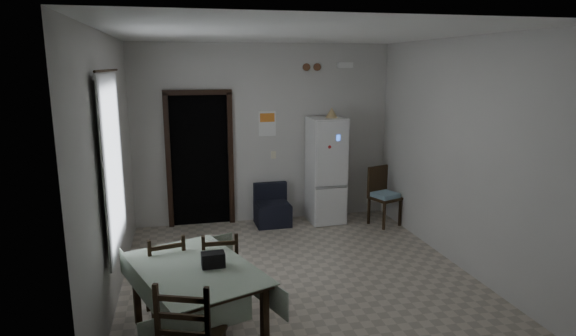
{
  "coord_description": "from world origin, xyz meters",
  "views": [
    {
      "loc": [
        -1.35,
        -5.42,
        2.56
      ],
      "look_at": [
        0.0,
        0.5,
        1.25
      ],
      "focal_mm": 30.0,
      "sensor_mm": 36.0,
      "label": 1
    }
  ],
  "objects_px": {
    "navy_seat": "(272,205)",
    "dining_chair_far_left": "(165,274)",
    "corner_chair": "(385,197)",
    "dining_table": "(196,305)",
    "fridge": "(326,170)",
    "dining_chair_far_right": "(220,270)"
  },
  "relations": [
    {
      "from": "corner_chair",
      "to": "dining_table",
      "type": "bearing_deg",
      "value": -158.79
    },
    {
      "from": "dining_table",
      "to": "dining_chair_far_right",
      "type": "bearing_deg",
      "value": 43.2
    },
    {
      "from": "corner_chair",
      "to": "dining_chair_far_left",
      "type": "height_order",
      "value": "corner_chair"
    },
    {
      "from": "corner_chair",
      "to": "dining_chair_far_left",
      "type": "distance_m",
      "value": 4.04
    },
    {
      "from": "navy_seat",
      "to": "dining_table",
      "type": "relative_size",
      "value": 0.46
    },
    {
      "from": "dining_chair_far_left",
      "to": "dining_table",
      "type": "bearing_deg",
      "value": 104.39
    },
    {
      "from": "fridge",
      "to": "dining_chair_far_left",
      "type": "bearing_deg",
      "value": -136.45
    },
    {
      "from": "fridge",
      "to": "dining_chair_far_left",
      "type": "height_order",
      "value": "fridge"
    },
    {
      "from": "navy_seat",
      "to": "dining_chair_far_left",
      "type": "xyz_separation_m",
      "value": [
        -1.63,
        -2.6,
        0.12
      ]
    },
    {
      "from": "navy_seat",
      "to": "corner_chair",
      "type": "bearing_deg",
      "value": -14.3
    },
    {
      "from": "corner_chair",
      "to": "dining_chair_far_right",
      "type": "relative_size",
      "value": 1.06
    },
    {
      "from": "dining_table",
      "to": "dining_chair_far_left",
      "type": "distance_m",
      "value": 0.64
    },
    {
      "from": "fridge",
      "to": "dining_chair_far_left",
      "type": "xyz_separation_m",
      "value": [
        -2.52,
        -2.6,
        -0.41
      ]
    },
    {
      "from": "corner_chair",
      "to": "dining_table",
      "type": "height_order",
      "value": "corner_chair"
    },
    {
      "from": "corner_chair",
      "to": "dining_chair_far_right",
      "type": "distance_m",
      "value": 3.58
    },
    {
      "from": "corner_chair",
      "to": "dining_chair_far_left",
      "type": "xyz_separation_m",
      "value": [
        -3.4,
        -2.19,
        -0.02
      ]
    },
    {
      "from": "dining_chair_far_right",
      "to": "navy_seat",
      "type": "bearing_deg",
      "value": -109.36
    },
    {
      "from": "dining_chair_far_left",
      "to": "dining_chair_far_right",
      "type": "xyz_separation_m",
      "value": [
        0.56,
        -0.0,
        -0.0
      ]
    },
    {
      "from": "fridge",
      "to": "corner_chair",
      "type": "bearing_deg",
      "value": -27.14
    },
    {
      "from": "dining_chair_far_left",
      "to": "fridge",
      "type": "bearing_deg",
      "value": -146.9
    },
    {
      "from": "dining_table",
      "to": "dining_chair_far_left",
      "type": "height_order",
      "value": "dining_chair_far_left"
    },
    {
      "from": "navy_seat",
      "to": "dining_chair_far_left",
      "type": "distance_m",
      "value": 3.07
    }
  ]
}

